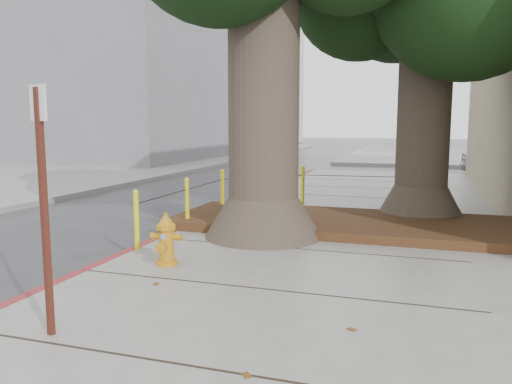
# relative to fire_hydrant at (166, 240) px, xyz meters

# --- Properties ---
(ground) EXTENTS (140.00, 140.00, 0.00)m
(ground) POSITION_rel_fire_hydrant_xyz_m (1.06, -0.58, -0.51)
(ground) COLOR #28282B
(ground) RESTS_ON ground
(sidewalk_far) EXTENTS (16.00, 20.00, 0.15)m
(sidewalk_far) POSITION_rel_fire_hydrant_xyz_m (7.06, 29.42, -0.43)
(sidewalk_far) COLOR slate
(sidewalk_far) RESTS_ON ground
(curb_red) EXTENTS (0.14, 26.00, 0.16)m
(curb_red) POSITION_rel_fire_hydrant_xyz_m (-0.94, 1.92, -0.43)
(curb_red) COLOR maroon
(curb_red) RESTS_ON ground
(planter_bed) EXTENTS (6.40, 2.60, 0.16)m
(planter_bed) POSITION_rel_fire_hydrant_xyz_m (1.96, 3.32, -0.28)
(planter_bed) COLOR black
(planter_bed) RESTS_ON sidewalk_main
(building_far_grey) EXTENTS (12.00, 16.00, 12.00)m
(building_far_grey) POSITION_rel_fire_hydrant_xyz_m (-13.94, 21.42, 5.49)
(building_far_grey) COLOR slate
(building_far_grey) RESTS_ON ground
(building_far_white) EXTENTS (12.00, 18.00, 15.00)m
(building_far_white) POSITION_rel_fire_hydrant_xyz_m (-15.94, 44.42, 6.99)
(building_far_white) COLOR silver
(building_far_white) RESTS_ON ground
(bollard_ring) EXTENTS (3.79, 5.39, 0.95)m
(bollard_ring) POSITION_rel_fire_hydrant_xyz_m (0.19, 3.80, 0.16)
(bollard_ring) COLOR yellow
(bollard_ring) RESTS_ON sidewalk_main
(fire_hydrant) EXTENTS (0.39, 0.35, 0.73)m
(fire_hydrant) POSITION_rel_fire_hydrant_xyz_m (0.00, 0.00, 0.00)
(fire_hydrant) COLOR orange
(fire_hydrant) RESTS_ON sidewalk_main
(signpost) EXTENTS (0.22, 0.08, 2.29)m
(signpost) POSITION_rel_fire_hydrant_xyz_m (0.08, -2.41, 0.94)
(signpost) COLOR #471911
(signpost) RESTS_ON sidewalk_main
(car_silver) EXTENTS (3.54, 1.48, 1.20)m
(car_silver) POSITION_rel_fire_hydrant_xyz_m (6.82, 16.94, 0.09)
(car_silver) COLOR #B0B1B6
(car_silver) RESTS_ON ground
(car_dark) EXTENTS (2.05, 4.05, 1.13)m
(car_dark) POSITION_rel_fire_hydrant_xyz_m (-11.16, 18.61, 0.06)
(car_dark) COLOR black
(car_dark) RESTS_ON ground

